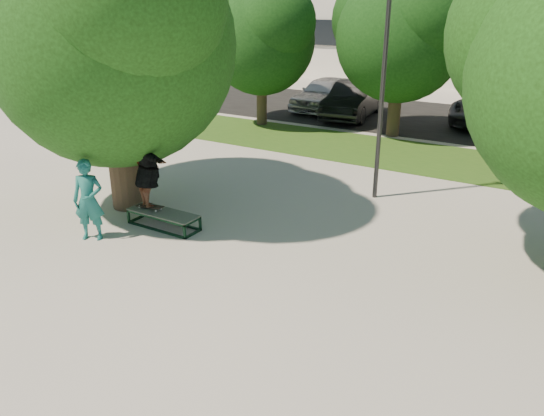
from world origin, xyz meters
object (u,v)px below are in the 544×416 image
Objects in this scene: tree_left at (111,28)px; car_dark at (354,100)px; car_silver_b at (508,109)px; car_grey at (497,104)px; car_silver_a at (325,93)px; lamppost at (383,80)px; bystander at (88,200)px; grind_box at (164,219)px.

tree_left is 13.81m from car_dark.
car_silver_b is at bearing 64.98° from tree_left.
tree_left is at bearing -108.67° from car_grey.
car_silver_a is 2.13m from car_dark.
lamppost reaches higher than bystander.
car_dark is at bearing 61.42° from bystander.
car_dark reaches higher than car_silver_a.
bystander is at bearing -81.42° from car_silver_a.
lamppost is at bearing -105.14° from car_silver_b.
lamppost is at bearing -70.60° from car_dark.
grind_box is at bearing 25.34° from bystander.
car_dark is 6.11m from car_grey.
car_grey reaches higher than car_silver_a.
car_grey is at bearing 85.03° from lamppost.
tree_left is 1.45× the size of car_dark.
car_dark is (1.91, -0.93, 0.02)m from car_silver_a.
grind_box is 0.39× the size of car_silver_a.
tree_left is 6.70m from lamppost.
grind_box is (1.79, -0.65, -4.23)m from tree_left.
car_silver_a is 0.78× the size of car_grey.
car_silver_b is (6.88, 14.74, -3.64)m from tree_left.
car_grey is at bearing 74.34° from grind_box.
car_grey is (5.42, 17.37, -0.09)m from bystander.
lamppost is 11.21m from car_silver_b.
lamppost is at bearing 36.42° from tree_left.
car_silver_b is (0.59, -0.66, -0.05)m from car_grey.
car_silver_a is at bearing -167.80° from car_grey.
lamppost is 3.39× the size of grind_box.
car_dark is 0.91× the size of car_silver_b.
car_dark reaches higher than car_silver_b.
bystander reaches higher than car_grey.
car_grey is at bearing 9.40° from car_silver_a.
car_grey is 1.11× the size of car_silver_b.
car_silver_a is at bearing 95.46° from tree_left.
car_dark is (-1.24, 13.96, 0.62)m from grind_box.
grind_box is 0.37× the size of car_dark.
car_silver_a is 0.95× the size of car_dark.
car_silver_b reaches higher than grind_box.
car_dark is 0.82× the size of car_grey.
lamppost is at bearing 52.44° from grind_box.
car_grey is at bearing 67.78° from tree_left.
lamppost reaches higher than car_silver_b.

